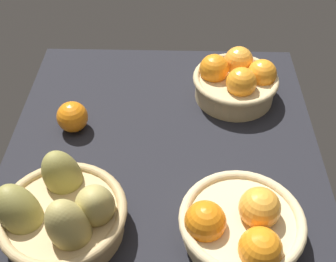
# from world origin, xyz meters

# --- Properties ---
(market_tray) EXTENTS (0.84, 0.72, 0.03)m
(market_tray) POSITION_xyz_m (0.00, 0.00, 0.01)
(market_tray) COLOR black
(market_tray) RESTS_ON ground
(basket_near_left) EXTENTS (0.24, 0.24, 0.11)m
(basket_near_left) POSITION_xyz_m (-0.22, -0.15, 0.07)
(basket_near_left) COLOR #D3BC8C
(basket_near_left) RESTS_ON market_tray
(basket_near_right) EXTENTS (0.22, 0.22, 0.11)m
(basket_near_right) POSITION_xyz_m (0.21, -0.18, 0.08)
(basket_near_right) COLOR tan
(basket_near_right) RESTS_ON market_tray
(basket_far_left_pears) EXTENTS (0.25, 0.26, 0.16)m
(basket_far_left_pears) POSITION_xyz_m (-0.21, 0.18, 0.08)
(basket_far_left_pears) COLOR tan
(basket_far_left_pears) RESTS_ON market_tray
(loose_orange_front_gap) EXTENTS (0.07, 0.07, 0.07)m
(loose_orange_front_gap) POSITION_xyz_m (0.08, 0.22, 0.07)
(loose_orange_front_gap) COLOR orange
(loose_orange_front_gap) RESTS_ON market_tray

